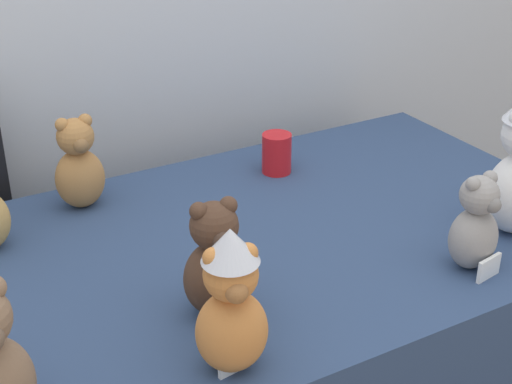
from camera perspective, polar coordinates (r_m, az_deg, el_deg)
name	(u,v)px	position (r m, az deg, el deg)	size (l,w,h in m)	color
display_table	(256,363)	(1.95, 0.00, -12.85)	(1.65, 0.95, 0.73)	navy
teddy_bear_caramel	(79,165)	(1.88, -13.30, 1.98)	(0.12, 0.11, 0.24)	#B27A42
teddy_bear_cocoa	(215,262)	(1.44, -3.11, -5.31)	(0.14, 0.12, 0.25)	#4C3323
teddy_bear_ash	(475,225)	(1.65, 16.31, -2.40)	(0.12, 0.11, 0.22)	gray
teddy_bear_ginger	(231,303)	(1.28, -1.88, -8.43)	(0.15, 0.14, 0.28)	#D17F3D
party_cup_red	(277,153)	(2.04, 1.58, 2.96)	(0.08, 0.08, 0.11)	red
name_card_front_left	(236,360)	(1.34, -1.56, -12.61)	(0.07, 0.01, 0.05)	white
name_card_front_middle	(489,268)	(1.66, 17.25, -5.52)	(0.07, 0.01, 0.05)	white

